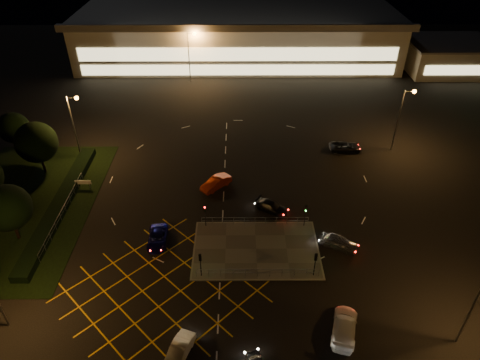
{
  "coord_description": "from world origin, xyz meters",
  "views": [
    {
      "loc": [
        -0.03,
        -37.42,
        34.89
      ],
      "look_at": [
        0.21,
        9.0,
        2.0
      ],
      "focal_mm": 32.0,
      "sensor_mm": 36.0,
      "label": 1
    }
  ],
  "objects_px": {
    "signal_sw": "(200,260)",
    "car_left_blue": "(157,238)",
    "signal_nw": "(205,212)",
    "car_circ_red": "(216,183)",
    "car_far_dkgrey": "(271,207)",
    "signal_ne": "(305,211)",
    "car_queue_white": "(179,352)",
    "car_approach_white": "(344,327)",
    "car_east_grey": "(345,147)",
    "signal_se": "(315,260)",
    "car_right_silver": "(339,242)"
  },
  "relations": [
    {
      "from": "signal_nw",
      "to": "signal_ne",
      "type": "distance_m",
      "value": 12.0
    },
    {
      "from": "car_left_blue",
      "to": "car_east_grey",
      "type": "bearing_deg",
      "value": 34.82
    },
    {
      "from": "car_circ_red",
      "to": "car_right_silver",
      "type": "bearing_deg",
      "value": 6.22
    },
    {
      "from": "signal_nw",
      "to": "car_circ_red",
      "type": "xyz_separation_m",
      "value": [
        0.93,
        8.09,
        -1.6
      ]
    },
    {
      "from": "signal_sw",
      "to": "car_approach_white",
      "type": "distance_m",
      "value": 15.56
    },
    {
      "from": "car_far_dkgrey",
      "to": "car_circ_red",
      "type": "relative_size",
      "value": 0.94
    },
    {
      "from": "signal_se",
      "to": "signal_ne",
      "type": "height_order",
      "value": "same"
    },
    {
      "from": "car_left_blue",
      "to": "car_circ_red",
      "type": "distance_m",
      "value": 12.54
    },
    {
      "from": "signal_ne",
      "to": "car_queue_white",
      "type": "height_order",
      "value": "signal_ne"
    },
    {
      "from": "car_queue_white",
      "to": "car_east_grey",
      "type": "height_order",
      "value": "car_queue_white"
    },
    {
      "from": "signal_nw",
      "to": "car_east_grey",
      "type": "xyz_separation_m",
      "value": [
        20.68,
        17.7,
        -1.67
      ]
    },
    {
      "from": "signal_ne",
      "to": "car_east_grey",
      "type": "height_order",
      "value": "signal_ne"
    },
    {
      "from": "car_left_blue",
      "to": "car_approach_white",
      "type": "xyz_separation_m",
      "value": [
        19.27,
        -12.26,
        0.12
      ]
    },
    {
      "from": "signal_nw",
      "to": "car_far_dkgrey",
      "type": "relative_size",
      "value": 0.72
    },
    {
      "from": "car_right_silver",
      "to": "car_circ_red",
      "type": "xyz_separation_m",
      "value": [
        -14.57,
        11.72,
        0.01
      ]
    },
    {
      "from": "car_queue_white",
      "to": "car_circ_red",
      "type": "height_order",
      "value": "car_circ_red"
    },
    {
      "from": "car_right_silver",
      "to": "car_circ_red",
      "type": "bearing_deg",
      "value": 79.2
    },
    {
      "from": "car_left_blue",
      "to": "car_east_grey",
      "type": "xyz_separation_m",
      "value": [
        26.13,
        20.41,
        0.04
      ]
    },
    {
      "from": "car_far_dkgrey",
      "to": "signal_sw",
      "type": "bearing_deg",
      "value": 177.23
    },
    {
      "from": "signal_se",
      "to": "car_queue_white",
      "type": "relative_size",
      "value": 0.74
    },
    {
      "from": "signal_sw",
      "to": "signal_se",
      "type": "xyz_separation_m",
      "value": [
        12.0,
        0.0,
        0.0
      ]
    },
    {
      "from": "signal_se",
      "to": "signal_ne",
      "type": "xyz_separation_m",
      "value": [
        0.0,
        7.99,
        0.0
      ]
    },
    {
      "from": "signal_nw",
      "to": "car_far_dkgrey",
      "type": "distance_m",
      "value": 8.9
    },
    {
      "from": "car_far_dkgrey",
      "to": "car_circ_red",
      "type": "distance_m",
      "value": 8.87
    },
    {
      "from": "signal_sw",
      "to": "car_left_blue",
      "type": "height_order",
      "value": "signal_sw"
    },
    {
      "from": "signal_ne",
      "to": "car_far_dkgrey",
      "type": "xyz_separation_m",
      "value": [
        -3.8,
        3.01,
        -1.73
      ]
    },
    {
      "from": "car_left_blue",
      "to": "car_queue_white",
      "type": "bearing_deg",
      "value": -77.52
    },
    {
      "from": "car_queue_white",
      "to": "car_circ_red",
      "type": "bearing_deg",
      "value": 104.83
    },
    {
      "from": "signal_ne",
      "to": "car_east_grey",
      "type": "xyz_separation_m",
      "value": [
        8.68,
        17.7,
        -1.67
      ]
    },
    {
      "from": "signal_sw",
      "to": "signal_ne",
      "type": "xyz_separation_m",
      "value": [
        12.0,
        7.99,
        0.0
      ]
    },
    {
      "from": "signal_sw",
      "to": "signal_se",
      "type": "relative_size",
      "value": 1.0
    },
    {
      "from": "signal_ne",
      "to": "car_east_grey",
      "type": "distance_m",
      "value": 19.79
    },
    {
      "from": "signal_se",
      "to": "signal_ne",
      "type": "bearing_deg",
      "value": -90.0
    },
    {
      "from": "signal_ne",
      "to": "car_approach_white",
      "type": "distance_m",
      "value": 15.15
    },
    {
      "from": "signal_sw",
      "to": "car_far_dkgrey",
      "type": "height_order",
      "value": "signal_sw"
    },
    {
      "from": "car_left_blue",
      "to": "signal_sw",
      "type": "bearing_deg",
      "value": -47.27
    },
    {
      "from": "signal_nw",
      "to": "car_approach_white",
      "type": "xyz_separation_m",
      "value": [
        13.82,
        -14.96,
        -1.6
      ]
    },
    {
      "from": "car_queue_white",
      "to": "car_far_dkgrey",
      "type": "bearing_deg",
      "value": 84.86
    },
    {
      "from": "signal_se",
      "to": "car_approach_white",
      "type": "distance_m",
      "value": 7.38
    },
    {
      "from": "car_circ_red",
      "to": "car_left_blue",
      "type": "bearing_deg",
      "value": -75.57
    },
    {
      "from": "car_approach_white",
      "to": "car_east_grey",
      "type": "bearing_deg",
      "value": -85.37
    },
    {
      "from": "car_right_silver",
      "to": "car_east_grey",
      "type": "xyz_separation_m",
      "value": [
        5.18,
        21.34,
        -0.06
      ]
    },
    {
      "from": "signal_se",
      "to": "car_queue_white",
      "type": "height_order",
      "value": "signal_se"
    },
    {
      "from": "signal_sw",
      "to": "car_left_blue",
      "type": "bearing_deg",
      "value": -44.11
    },
    {
      "from": "signal_se",
      "to": "car_east_grey",
      "type": "xyz_separation_m",
      "value": [
        8.68,
        25.69,
        -1.67
      ]
    },
    {
      "from": "signal_sw",
      "to": "signal_se",
      "type": "height_order",
      "value": "same"
    },
    {
      "from": "signal_sw",
      "to": "signal_nw",
      "type": "xyz_separation_m",
      "value": [
        0.0,
        7.99,
        0.0
      ]
    },
    {
      "from": "signal_nw",
      "to": "car_approach_white",
      "type": "bearing_deg",
      "value": -47.26
    },
    {
      "from": "signal_sw",
      "to": "signal_se",
      "type": "bearing_deg",
      "value": -180.0
    },
    {
      "from": "signal_ne",
      "to": "car_queue_white",
      "type": "relative_size",
      "value": 0.74
    }
  ]
}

